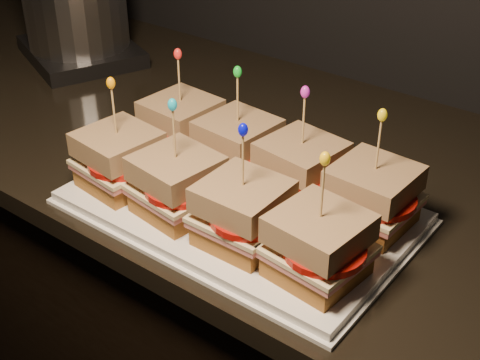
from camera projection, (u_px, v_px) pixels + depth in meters
The scene contains 61 objects.
cabinet at pixel (246, 349), 1.37m from camera, with size 2.33×0.65×0.90m, color black.
granite_slab at pixel (247, 149), 1.12m from camera, with size 2.37×0.69×0.03m, color black.
platter at pixel (240, 208), 0.93m from camera, with size 0.46×0.28×0.02m, color white.
platter_rim at pixel (240, 212), 0.93m from camera, with size 0.47×0.30×0.01m, color white.
sandwich_0_bread_bot at pixel (182, 142), 1.05m from camera, with size 0.10×0.10×0.03m, color brown.
sandwich_0_ham at pixel (182, 132), 1.04m from camera, with size 0.11×0.10×0.01m, color #C05A58.
sandwich_0_cheese at pixel (182, 128), 1.03m from camera, with size 0.11×0.10×0.01m, color beige.
sandwich_0_tomato at pixel (185, 127), 1.02m from camera, with size 0.10×0.10×0.01m, color #AF110A.
sandwich_0_bread_top at pixel (181, 111), 1.02m from camera, with size 0.10×0.10×0.03m, color #52230B.
sandwich_0_pick at pixel (179, 82), 0.99m from camera, with size 0.00×0.00×0.09m, color tan.
sandwich_0_frill at pixel (178, 54), 0.97m from camera, with size 0.01×0.01×0.02m, color red.
sandwich_1_bread_bot at pixel (238, 163), 0.99m from camera, with size 0.10×0.10×0.03m, color brown.
sandwich_1_ham at pixel (238, 153), 0.98m from camera, with size 0.11×0.10×0.01m, color #C05A58.
sandwich_1_cheese at pixel (238, 149), 0.98m from camera, with size 0.11×0.10×0.01m, color beige.
sandwich_1_tomato at pixel (242, 148), 0.96m from camera, with size 0.10×0.10×0.01m, color #AF110A.
sandwich_1_bread_top at pixel (238, 131), 0.96m from camera, with size 0.10×0.10×0.03m, color #52230B.
sandwich_1_pick at pixel (238, 102), 0.94m from camera, with size 0.00×0.00×0.09m, color tan.
sandwich_1_frill at pixel (237, 72), 0.91m from camera, with size 0.01×0.01×0.02m, color green.
sandwich_2_bread_bot at pixel (300, 187), 0.93m from camera, with size 0.10×0.10×0.03m, color brown.
sandwich_2_ham at pixel (300, 177), 0.92m from camera, with size 0.11×0.10×0.01m, color #C05A58.
sandwich_2_cheese at pixel (301, 172), 0.92m from camera, with size 0.11×0.10×0.01m, color beige.
sandwich_2_tomato at pixel (306, 172), 0.91m from camera, with size 0.10×0.10×0.01m, color #AF110A.
sandwich_2_bread_top at pixel (302, 154), 0.90m from camera, with size 0.10×0.10×0.03m, color #52230B.
sandwich_2_pick at pixel (303, 123), 0.88m from camera, with size 0.00×0.00×0.09m, color tan.
sandwich_2_frill at pixel (305, 92), 0.86m from camera, with size 0.01×0.01×0.02m, color #C822B6.
sandwich_3_bread_bot at pixel (370, 214), 0.88m from camera, with size 0.10×0.10×0.03m, color brown.
sandwich_3_ham at pixel (371, 203), 0.87m from camera, with size 0.11×0.10×0.01m, color #C05A58.
sandwich_3_cheese at pixel (372, 199), 0.86m from camera, with size 0.11×0.10×0.01m, color beige.
sandwich_3_tomato at pixel (379, 199), 0.85m from camera, with size 0.10×0.10×0.01m, color #AF110A.
sandwich_3_bread_top at pixel (374, 180), 0.85m from camera, with size 0.10×0.10×0.03m, color #52230B.
sandwich_3_pick at pixel (378, 148), 0.82m from camera, with size 0.00×0.00×0.09m, color tan.
sandwich_3_frill at pixel (382, 115), 0.80m from camera, with size 0.01×0.01×0.02m, color yellow.
sandwich_4_bread_bot at pixel (121, 176), 0.96m from camera, with size 0.10×0.10×0.03m, color brown.
sandwich_4_ham at pixel (120, 166), 0.95m from camera, with size 0.11×0.10×0.01m, color #C05A58.
sandwich_4_cheese at pixel (119, 162), 0.94m from camera, with size 0.11×0.10×0.01m, color beige.
sandwich_4_tomato at pixel (122, 161), 0.93m from camera, with size 0.10×0.10×0.01m, color #AF110A.
sandwich_4_bread_top at pixel (117, 144), 0.93m from camera, with size 0.10×0.10×0.03m, color #52230B.
sandwich_4_pick at pixel (114, 114), 0.90m from camera, with size 0.00×0.00×0.09m, color tan.
sandwich_4_frill at pixel (111, 83), 0.88m from camera, with size 0.01×0.01×0.02m, color orange.
sandwich_5_bread_bot at pixel (178, 202), 0.90m from camera, with size 0.10×0.10×0.03m, color brown.
sandwich_5_ham at pixel (177, 191), 0.89m from camera, with size 0.11×0.10×0.01m, color #C05A58.
sandwich_5_cheese at pixel (177, 187), 0.89m from camera, with size 0.11×0.10×0.01m, color beige.
sandwich_5_tomato at pixel (181, 187), 0.87m from camera, with size 0.10×0.10×0.01m, color #AF110A.
sandwich_5_bread_top at pixel (176, 168), 0.87m from camera, with size 0.10×0.10×0.03m, color #52230B.
sandwich_5_pick at pixel (174, 137), 0.85m from camera, with size 0.00×0.00×0.09m, color tan.
sandwich_5_frill at pixel (172, 105), 0.82m from camera, with size 0.01×0.01×0.02m, color #16A9C9.
sandwich_6_bread_bot at pixel (243, 232), 0.84m from camera, with size 0.10×0.10×0.03m, color brown.
sandwich_6_ham at pixel (243, 220), 0.83m from camera, with size 0.11×0.10×0.01m, color #C05A58.
sandwich_6_cheese at pixel (243, 216), 0.83m from camera, with size 0.11×0.10×0.01m, color beige.
sandwich_6_tomato at pixel (248, 216), 0.82m from camera, with size 0.10×0.10×0.01m, color #AF110A.
sandwich_6_bread_top at pixel (243, 196), 0.82m from camera, with size 0.10×0.10×0.03m, color #52230B.
sandwich_6_pick at pixel (243, 163), 0.79m from camera, with size 0.00×0.00×0.09m, color tan.
sandwich_6_frill at pixel (243, 130), 0.77m from camera, with size 0.01×0.01×0.02m, color #0709DD.
sandwich_7_bread_bot at pixel (317, 265), 0.79m from camera, with size 0.10×0.10×0.03m, color brown.
sandwich_7_ham at pixel (318, 253), 0.78m from camera, with size 0.11×0.10×0.01m, color #C05A58.
sandwich_7_cheese at pixel (318, 249), 0.77m from camera, with size 0.11×0.10×0.01m, color beige.
sandwich_7_tomato at pixel (325, 250), 0.76m from camera, with size 0.10×0.10×0.01m, color #AF110A.
sandwich_7_bread_top at pixel (320, 228), 0.76m from camera, with size 0.10×0.10×0.03m, color #52230B.
sandwich_7_pick at pixel (322, 194), 0.73m from camera, with size 0.00×0.00×0.09m, color tan.
sandwich_7_frill at pixel (325, 159), 0.71m from camera, with size 0.01×0.01×0.02m, color yellow.
appliance_base at pixel (81, 52), 1.42m from camera, with size 0.25×0.21×0.03m, color #262628.
Camera 1 is at (-0.18, 0.88, 1.47)m, focal length 50.00 mm.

